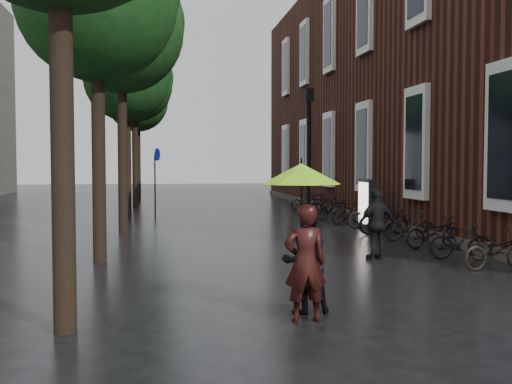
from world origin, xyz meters
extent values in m
plane|color=black|center=(0.00, 0.00, 0.00)|extent=(120.00, 120.00, 0.00)
cube|color=#38160F|center=(10.50, 19.50, 6.00)|extent=(10.00, 33.00, 12.00)
cube|color=silver|center=(5.45, 5.50, 3.00)|extent=(0.25, 1.60, 3.60)
cube|color=black|center=(5.35, 5.50, 3.00)|extent=(0.10, 1.20, 3.00)
cube|color=silver|center=(5.45, 10.50, 3.00)|extent=(0.25, 1.60, 3.60)
cube|color=black|center=(5.35, 10.50, 3.00)|extent=(0.10, 1.20, 3.00)
cube|color=silver|center=(5.45, 15.50, 3.00)|extent=(0.25, 1.60, 3.60)
cube|color=black|center=(5.35, 15.50, 3.00)|extent=(0.10, 1.20, 3.00)
cube|color=silver|center=(5.45, 15.50, 8.50)|extent=(0.25, 1.60, 3.60)
cube|color=black|center=(5.35, 15.50, 8.50)|extent=(0.10, 1.20, 3.00)
cube|color=silver|center=(5.45, 20.50, 3.00)|extent=(0.25, 1.60, 3.60)
cube|color=black|center=(5.35, 20.50, 3.00)|extent=(0.10, 1.20, 3.00)
cube|color=silver|center=(5.45, 20.50, 8.50)|extent=(0.25, 1.60, 3.60)
cube|color=black|center=(5.35, 20.50, 8.50)|extent=(0.10, 1.20, 3.00)
cube|color=silver|center=(5.45, 25.50, 3.00)|extent=(0.25, 1.60, 3.60)
cube|color=black|center=(5.35, 25.50, 3.00)|extent=(0.10, 1.20, 3.00)
cube|color=silver|center=(5.45, 25.50, 8.50)|extent=(0.25, 1.60, 3.60)
cube|color=black|center=(5.35, 25.50, 8.50)|extent=(0.10, 1.20, 3.00)
cube|color=silver|center=(5.45, 30.50, 3.00)|extent=(0.25, 1.60, 3.60)
cube|color=black|center=(5.35, 30.50, 3.00)|extent=(0.10, 1.20, 3.00)
cube|color=silver|center=(5.45, 30.50, 8.50)|extent=(0.25, 1.60, 3.60)
cube|color=black|center=(5.35, 30.50, 8.50)|extent=(0.10, 1.20, 3.00)
cube|color=#3F3833|center=(5.60, 19.50, 0.15)|extent=(0.40, 33.00, 0.30)
cylinder|color=black|center=(-4.00, 1.00, 2.34)|extent=(0.32, 0.32, 4.68)
cylinder|color=black|center=(-4.10, 7.00, 2.25)|extent=(0.32, 0.32, 4.51)
cylinder|color=black|center=(-3.90, 13.00, 2.48)|extent=(0.32, 0.32, 4.95)
cylinder|color=black|center=(-4.05, 19.00, 2.20)|extent=(0.32, 0.32, 4.40)
cylinder|color=black|center=(-3.95, 25.00, 2.39)|extent=(0.32, 0.32, 4.79)
cylinder|color=black|center=(-4.00, 31.00, 2.28)|extent=(0.32, 0.32, 4.57)
imported|color=black|center=(-0.56, 1.04, 0.88)|extent=(0.64, 0.42, 1.76)
imported|color=black|center=(-0.43, 1.54, 0.80)|extent=(0.84, 0.68, 1.61)
cylinder|color=black|center=(-0.57, 1.27, 1.41)|extent=(0.02, 0.02, 1.58)
cone|color=#9BFF1A|center=(-0.57, 1.27, 2.20)|extent=(1.24, 1.24, 0.32)
cylinder|color=black|center=(-0.57, 1.27, 2.40)|extent=(0.02, 0.02, 0.08)
imported|color=black|center=(2.56, 6.35, 0.87)|extent=(1.09, 0.67, 1.73)
imported|color=black|center=(4.66, 4.57, 0.43)|extent=(1.70, 0.77, 0.86)
imported|color=black|center=(4.56, 5.98, 0.46)|extent=(1.59, 0.77, 0.92)
imported|color=black|center=(4.77, 7.89, 0.45)|extent=(1.77, 0.80, 0.90)
imported|color=black|center=(4.78, 9.51, 0.48)|extent=(1.63, 0.59, 0.96)
imported|color=black|center=(4.56, 11.06, 0.51)|extent=(1.70, 0.50, 1.02)
imported|color=black|center=(4.75, 12.91, 0.47)|extent=(1.63, 0.69, 0.95)
imported|color=black|center=(4.50, 14.52, 0.48)|extent=(1.66, 0.78, 0.96)
imported|color=black|center=(4.41, 16.12, 0.42)|extent=(1.60, 0.60, 0.83)
imported|color=black|center=(4.60, 17.92, 0.50)|extent=(1.73, 0.74, 1.01)
imported|color=black|center=(4.60, 19.68, 0.51)|extent=(1.73, 0.59, 1.03)
imported|color=black|center=(4.55, 21.36, 0.43)|extent=(1.67, 0.68, 0.86)
cube|color=black|center=(4.59, 12.73, 0.89)|extent=(0.24, 1.18, 1.78)
cube|color=white|center=(4.46, 12.73, 0.94)|extent=(0.04, 0.99, 1.46)
cylinder|color=black|center=(1.86, 10.35, 2.16)|extent=(0.13, 0.13, 4.32)
cube|color=black|center=(1.86, 10.35, 4.43)|extent=(0.24, 0.24, 0.38)
sphere|color=#FFE5B2|center=(1.86, 10.35, 4.43)|extent=(0.19, 0.19, 0.19)
cylinder|color=#262628|center=(-2.87, 18.55, 1.36)|extent=(0.07, 0.07, 2.72)
cylinder|color=navy|center=(-2.76, 18.55, 2.72)|extent=(0.03, 0.54, 0.54)
camera|label=1|loc=(-2.69, -7.55, 2.37)|focal=42.00mm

